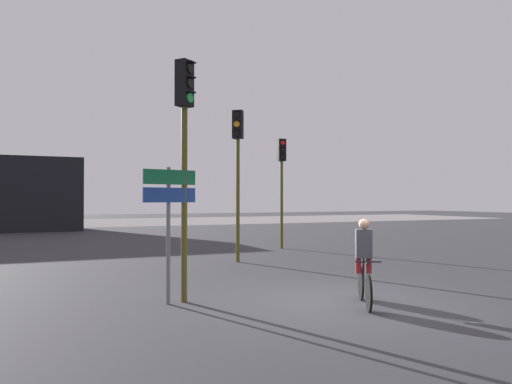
{
  "coord_description": "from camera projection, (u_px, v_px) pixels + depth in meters",
  "views": [
    {
      "loc": [
        -5.42,
        -8.09,
        1.99
      ],
      "look_at": [
        0.5,
        5.0,
        2.2
      ],
      "focal_mm": 35.0,
      "sensor_mm": 36.0,
      "label": 1
    }
  ],
  "objects": [
    {
      "name": "ground_plane",
      "position": [
        339.0,
        303.0,
        9.57
      ],
      "size": [
        120.0,
        120.0,
        0.0
      ],
      "primitive_type": "plane",
      "color": "#333338"
    },
    {
      "name": "water_strip",
      "position": [
        100.0,
        222.0,
        42.9
      ],
      "size": [
        80.0,
        16.0,
        0.01
      ],
      "primitive_type": "cube",
      "color": "gray",
      "rests_on": "ground"
    },
    {
      "name": "traffic_light_far_right",
      "position": [
        282.0,
        172.0,
        20.21
      ],
      "size": [
        0.34,
        0.36,
        4.44
      ],
      "rotation": [
        0.0,
        0.0,
        3.05
      ],
      "color": "#4C4719",
      "rests_on": "ground"
    },
    {
      "name": "traffic_light_center",
      "position": [
        238.0,
        157.0,
        15.82
      ],
      "size": [
        0.41,
        0.42,
        4.82
      ],
      "rotation": [
        0.0,
        0.0,
        2.48
      ],
      "color": "#4C4719",
      "rests_on": "ground"
    },
    {
      "name": "traffic_light_near_left",
      "position": [
        185.0,
        135.0,
        9.69
      ],
      "size": [
        0.41,
        0.42,
        4.7
      ],
      "rotation": [
        0.0,
        0.0,
        3.8
      ],
      "color": "#4C4719",
      "rests_on": "ground"
    },
    {
      "name": "direction_sign_post",
      "position": [
        169.0,
        210.0,
        9.45
      ],
      "size": [
        1.08,
        0.29,
        2.6
      ],
      "rotation": [
        0.0,
        0.0,
        3.38
      ],
      "color": "slate",
      "rests_on": "ground"
    },
    {
      "name": "cyclist",
      "position": [
        364.0,
        261.0,
        9.39
      ],
      "size": [
        0.87,
        1.52,
        1.62
      ],
      "rotation": [
        0.0,
        0.0,
        2.64
      ],
      "color": "black",
      "rests_on": "ground"
    }
  ]
}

